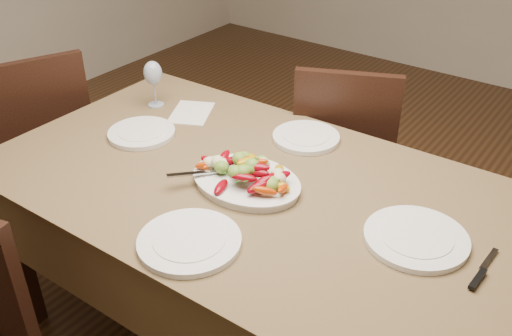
{
  "coord_description": "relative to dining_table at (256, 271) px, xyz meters",
  "views": [
    {
      "loc": [
        1.07,
        -1.41,
        1.78
      ],
      "look_at": [
        0.14,
        -0.16,
        0.82
      ],
      "focal_mm": 40.0,
      "sensor_mm": 36.0,
      "label": 1
    }
  ],
  "objects": [
    {
      "name": "menu_card",
      "position": [
        -0.52,
        0.27,
        0.38
      ],
      "size": [
        0.23,
        0.25,
        0.0
      ],
      "primitive_type": "cube",
      "rotation": [
        0.0,
        0.0,
        0.46
      ],
      "color": "silver",
      "rests_on": "dining_table"
    },
    {
      "name": "dining_table",
      "position": [
        0.0,
        0.0,
        0.0
      ],
      "size": [
        1.86,
        1.07,
        0.76
      ],
      "primitive_type": "cube",
      "rotation": [
        0.0,
        0.0,
        0.02
      ],
      "color": "brown",
      "rests_on": "ground"
    },
    {
      "name": "roasted_vegetables",
      "position": [
        -0.02,
        -0.03,
        0.45
      ],
      "size": [
        0.3,
        0.21,
        0.09
      ],
      "primitive_type": null,
      "rotation": [
        0.0,
        0.0,
        0.02
      ],
      "color": "#73020C",
      "rests_on": "serving_platter"
    },
    {
      "name": "plate_near",
      "position": [
        0.03,
        -0.36,
        0.39
      ],
      "size": [
        0.29,
        0.29,
        0.02
      ],
      "primitive_type": "cylinder",
      "color": "white",
      "rests_on": "dining_table"
    },
    {
      "name": "plate_far",
      "position": [
        -0.03,
        0.35,
        0.39
      ],
      "size": [
        0.25,
        0.25,
        0.02
      ],
      "primitive_type": "cylinder",
      "color": "white",
      "rests_on": "dining_table"
    },
    {
      "name": "table_knife",
      "position": [
        0.73,
        0.01,
        0.38
      ],
      "size": [
        0.03,
        0.2,
        0.01
      ],
      "primitive_type": null,
      "rotation": [
        0.0,
        0.0,
        -0.06
      ],
      "color": "#9EA0A8",
      "rests_on": "dining_table"
    },
    {
      "name": "chair_far",
      "position": [
        -0.08,
        0.78,
        0.1
      ],
      "size": [
        0.56,
        0.56,
        0.95
      ],
      "primitive_type": null,
      "rotation": [
        0.0,
        0.0,
        3.57
      ],
      "color": "black",
      "rests_on": "ground"
    },
    {
      "name": "serving_platter",
      "position": [
        -0.02,
        -0.03,
        0.39
      ],
      "size": [
        0.37,
        0.28,
        0.02
      ],
      "primitive_type": "ellipsoid",
      "rotation": [
        0.0,
        0.0,
        0.02
      ],
      "color": "white",
      "rests_on": "dining_table"
    },
    {
      "name": "plate_right",
      "position": [
        0.54,
        0.03,
        0.39
      ],
      "size": [
        0.3,
        0.3,
        0.02
      ],
      "primitive_type": "cylinder",
      "color": "white",
      "rests_on": "dining_table"
    },
    {
      "name": "wine_glass",
      "position": [
        -0.69,
        0.23,
        0.48
      ],
      "size": [
        0.08,
        0.08,
        0.2
      ],
      "primitive_type": null,
      "color": "#8C99A5",
      "rests_on": "dining_table"
    },
    {
      "name": "serving_spoon",
      "position": [
        -0.08,
        -0.07,
        0.43
      ],
      "size": [
        0.27,
        0.21,
        0.03
      ],
      "primitive_type": null,
      "rotation": [
        0.0,
        0.0,
        -0.6
      ],
      "color": "#9EA0A8",
      "rests_on": "serving_platter"
    },
    {
      "name": "floor",
      "position": [
        -0.14,
        0.16,
        -0.38
      ],
      "size": [
        6.0,
        6.0,
        0.0
      ],
      "primitive_type": "plane",
      "color": "#392211",
      "rests_on": "ground"
    },
    {
      "name": "chair_left",
      "position": [
        -1.28,
        0.03,
        0.1
      ],
      "size": [
        0.55,
        0.55,
        0.95
      ],
      "primitive_type": null,
      "rotation": [
        0.0,
        0.0,
        -1.95
      ],
      "color": "black",
      "rests_on": "ground"
    },
    {
      "name": "plate_left",
      "position": [
        -0.55,
        0.02,
        0.39
      ],
      "size": [
        0.25,
        0.25,
        0.02
      ],
      "primitive_type": "cylinder",
      "color": "white",
      "rests_on": "dining_table"
    }
  ]
}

